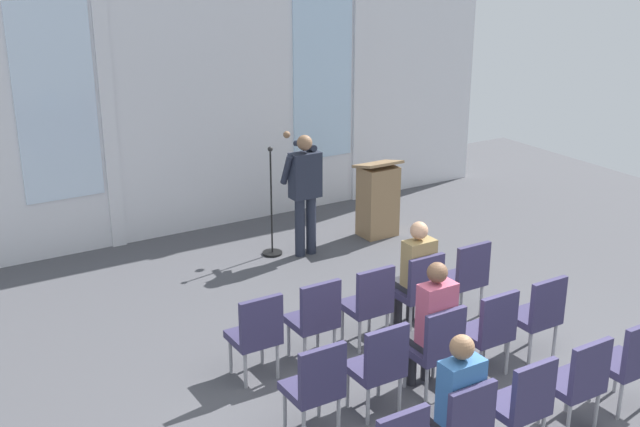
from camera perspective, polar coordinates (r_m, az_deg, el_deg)
The scene contains 22 objects.
ground_plane at distance 7.91m, azimuth 10.44°, elevation -14.00°, with size 15.71×15.71×0.00m, color #4C4C51.
rear_partition at distance 12.00m, azimuth -8.38°, elevation 8.26°, with size 10.29×0.14×4.07m.
speaker at distance 11.06m, azimuth -1.10°, elevation 1.94°, with size 0.51×0.69×1.71m.
mic_stand at distance 11.29m, azimuth -3.40°, elevation -1.28°, with size 0.28×0.28×1.55m.
lectern at distance 11.94m, azimuth 4.09°, elevation 0.99°, with size 0.60×0.48×1.16m.
chair_r0_c0 at distance 8.15m, azimuth -4.48°, elevation -8.27°, with size 0.46×0.44×0.94m.
chair_r0_c1 at distance 8.44m, azimuth -0.35°, elevation -7.19°, with size 0.46×0.44×0.94m.
chair_r0_c2 at distance 8.77m, azimuth 3.48°, elevation -6.15°, with size 0.46×0.44×0.94m.
chair_r0_c3 at distance 9.14m, azimuth 7.00°, elevation -5.16°, with size 0.46×0.44×0.94m.
audience_r0_c3 at distance 9.13m, azimuth 6.72°, elevation -3.92°, with size 0.36×0.39×1.29m.
chair_r0_c4 at distance 9.55m, azimuth 10.22°, elevation -4.24°, with size 0.46×0.44×0.94m.
chair_r1_c0 at distance 7.28m, azimuth -0.29°, elevation -11.87°, with size 0.46×0.44×0.94m.
chair_r1_c1 at distance 7.60m, azimuth 4.17°, elevation -10.46°, with size 0.46×0.44×0.94m.
chair_r1_c2 at distance 7.97m, azimuth 8.21°, elevation -9.12°, with size 0.46×0.44×0.94m.
audience_r1_c2 at distance 7.92m, azimuth 7.93°, elevation -7.47°, with size 0.36×0.39×1.37m.
chair_r1_c3 at distance 8.37m, azimuth 11.85°, elevation -7.87°, with size 0.46×0.44×0.94m.
chair_r1_c4 at distance 8.81m, azimuth 15.12°, elevation -6.71°, with size 0.46×0.44×0.94m.
chair_r2_c1 at distance 6.84m, azimuth 9.89°, elevation -14.42°, with size 0.46×0.44×0.94m.
audience_r2_c1 at distance 6.79m, azimuth 9.52°, elevation -12.72°, with size 0.36×0.39×1.32m.
chair_r2_c2 at distance 7.25m, azimuth 14.05°, elevation -12.64°, with size 0.46×0.44×0.94m.
chair_r2_c3 at distance 7.70m, azimuth 17.71°, elevation -11.01°, with size 0.46×0.44×0.94m.
chair_r2_c4 at distance 8.17m, azimuth 20.92°, elevation -9.53°, with size 0.46×0.44×0.94m.
Camera 1 is at (-4.56, -4.82, 4.31)m, focal length 45.52 mm.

